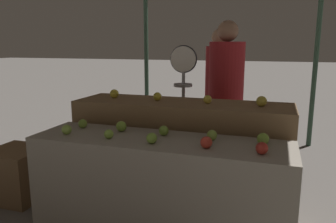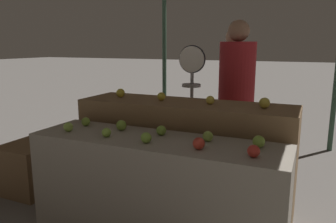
# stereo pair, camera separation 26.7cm
# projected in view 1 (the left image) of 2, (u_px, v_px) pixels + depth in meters

# --- Properties ---
(display_counter_front) EXTENTS (1.94, 0.55, 0.82)m
(display_counter_front) POSITION_uv_depth(u_px,v_px,m) (159.00, 191.00, 2.50)
(display_counter_front) COLOR gray
(display_counter_front) RESTS_ON ground_plane
(display_counter_back) EXTENTS (1.94, 0.55, 1.00)m
(display_counter_back) POSITION_uv_depth(u_px,v_px,m) (181.00, 155.00, 3.04)
(display_counter_back) COLOR olive
(display_counter_back) RESTS_ON ground_plane
(apple_front_0) EXTENTS (0.08, 0.08, 0.08)m
(apple_front_0) POSITION_uv_depth(u_px,v_px,m) (67.00, 130.00, 2.55)
(apple_front_0) COLOR #8EB247
(apple_front_0) RESTS_ON display_counter_front
(apple_front_1) EXTENTS (0.07, 0.07, 0.07)m
(apple_front_1) POSITION_uv_depth(u_px,v_px,m) (109.00, 134.00, 2.43)
(apple_front_1) COLOR #84AD3D
(apple_front_1) RESTS_ON display_counter_front
(apple_front_2) EXTENTS (0.08, 0.08, 0.08)m
(apple_front_2) POSITION_uv_depth(u_px,v_px,m) (152.00, 138.00, 2.30)
(apple_front_2) COLOR #7AA338
(apple_front_2) RESTS_ON display_counter_front
(apple_front_3) EXTENTS (0.08, 0.08, 0.08)m
(apple_front_3) POSITION_uv_depth(u_px,v_px,m) (206.00, 142.00, 2.20)
(apple_front_3) COLOR red
(apple_front_3) RESTS_ON display_counter_front
(apple_front_4) EXTENTS (0.08, 0.08, 0.08)m
(apple_front_4) POSITION_uv_depth(u_px,v_px,m) (262.00, 148.00, 2.08)
(apple_front_4) COLOR #B72D23
(apple_front_4) RESTS_ON display_counter_front
(apple_front_5) EXTENTS (0.08, 0.08, 0.08)m
(apple_front_5) POSITION_uv_depth(u_px,v_px,m) (83.00, 124.00, 2.74)
(apple_front_5) COLOR #84AD3D
(apple_front_5) RESTS_ON display_counter_front
(apple_front_6) EXTENTS (0.08, 0.08, 0.08)m
(apple_front_6) POSITION_uv_depth(u_px,v_px,m) (121.00, 126.00, 2.63)
(apple_front_6) COLOR #84AD3D
(apple_front_6) RESTS_ON display_counter_front
(apple_front_7) EXTENTS (0.08, 0.08, 0.08)m
(apple_front_7) POSITION_uv_depth(u_px,v_px,m) (163.00, 131.00, 2.51)
(apple_front_7) COLOR #7AA338
(apple_front_7) RESTS_ON display_counter_front
(apple_front_8) EXTENTS (0.08, 0.08, 0.08)m
(apple_front_8) POSITION_uv_depth(u_px,v_px,m) (212.00, 135.00, 2.39)
(apple_front_8) COLOR #8EB247
(apple_front_8) RESTS_ON display_counter_front
(apple_front_9) EXTENTS (0.08, 0.08, 0.08)m
(apple_front_9) POSITION_uv_depth(u_px,v_px,m) (263.00, 139.00, 2.28)
(apple_front_9) COLOR #84AD3D
(apple_front_9) RESTS_ON display_counter_front
(apple_back_0) EXTENTS (0.09, 0.09, 0.09)m
(apple_back_0) POSITION_uv_depth(u_px,v_px,m) (114.00, 94.00, 3.15)
(apple_back_0) COLOR gold
(apple_back_0) RESTS_ON display_counter_back
(apple_back_1) EXTENTS (0.08, 0.08, 0.08)m
(apple_back_1) POSITION_uv_depth(u_px,v_px,m) (157.00, 96.00, 3.01)
(apple_back_1) COLOR gold
(apple_back_1) RESTS_ON display_counter_back
(apple_back_2) EXTENTS (0.07, 0.07, 0.07)m
(apple_back_2) POSITION_uv_depth(u_px,v_px,m) (208.00, 99.00, 2.85)
(apple_back_2) COLOR yellow
(apple_back_2) RESTS_ON display_counter_back
(apple_back_3) EXTENTS (0.09, 0.09, 0.09)m
(apple_back_3) POSITION_uv_depth(u_px,v_px,m) (262.00, 101.00, 2.72)
(apple_back_3) COLOR gold
(apple_back_3) RESTS_ON display_counter_back
(produce_scale) EXTENTS (0.29, 0.20, 1.50)m
(produce_scale) POSITION_uv_depth(u_px,v_px,m) (183.00, 83.00, 3.52)
(produce_scale) COLOR #99999E
(produce_scale) RESTS_ON ground_plane
(person_vendor_at_scale) EXTENTS (0.42, 0.42, 1.77)m
(person_vendor_at_scale) POSITION_uv_depth(u_px,v_px,m) (226.00, 89.00, 3.72)
(person_vendor_at_scale) COLOR #2D2D38
(person_vendor_at_scale) RESTS_ON ground_plane
(person_customer_left) EXTENTS (0.39, 0.39, 1.71)m
(person_customer_left) POSITION_uv_depth(u_px,v_px,m) (219.00, 85.00, 4.32)
(person_customer_left) COLOR #2D2D38
(person_customer_left) RESTS_ON ground_plane
(wooden_crate_side) EXTENTS (0.50, 0.50, 0.50)m
(wooden_crate_side) POSITION_uv_depth(u_px,v_px,m) (18.00, 173.00, 3.25)
(wooden_crate_side) COLOR brown
(wooden_crate_side) RESTS_ON ground_plane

